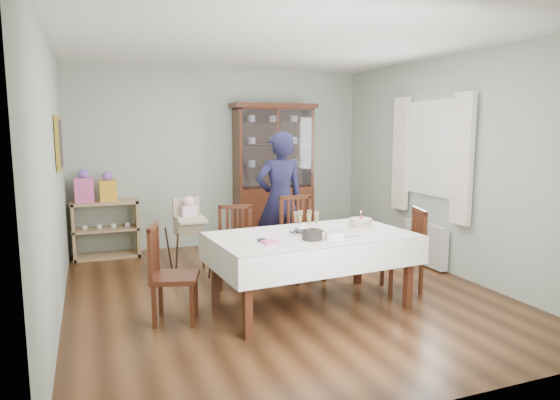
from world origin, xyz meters
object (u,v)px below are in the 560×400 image
chair_far_left (235,262)px  chair_far_right (302,255)px  chair_end_left (174,293)px  gift_bag_orange (108,188)px  champagne_tray (307,227)px  gift_bag_pink (84,188)px  high_chair (190,245)px  birthday_cake (361,223)px  dining_table (311,270)px  sideboard (106,229)px  chair_end_right (403,266)px  china_cabinet (273,172)px  woman (280,200)px

chair_far_left → chair_far_right: 0.83m
chair_end_left → gift_bag_orange: gift_bag_orange is taller
champagne_tray → gift_bag_pink: size_ratio=0.79×
high_chair → champagne_tray: (0.92, -1.45, 0.44)m
chair_far_left → birthday_cake: (1.13, -0.87, 0.54)m
dining_table → gift_bag_pink: size_ratio=4.56×
sideboard → chair_end_left: size_ratio=0.97×
birthday_cake → high_chair: bearing=137.6°
chair_far_right → gift_bag_orange: bearing=132.5°
dining_table → gift_bag_pink: (-2.12, 2.82, 0.62)m
chair_end_right → dining_table: bearing=-67.0°
dining_table → sideboard: 3.39m
china_cabinet → chair_far_right: (-0.33, -1.90, -0.83)m
dining_table → sideboard: size_ratio=2.31×
woman → champagne_tray: 1.46m
china_cabinet → chair_far_right: china_cabinet is taller
dining_table → high_chair: 1.78m
champagne_tray → china_cabinet: bearing=76.5°
chair_far_right → woman: 0.83m
chair_far_right → birthday_cake: chair_far_right is taller
chair_far_left → high_chair: high_chair is taller
chair_end_right → high_chair: size_ratio=0.92×
sideboard → gift_bag_orange: gift_bag_orange is taller
high_chair → gift_bag_pink: gift_bag_pink is taller
gift_bag_pink → birthday_cake: bearing=-44.9°
champagne_tray → chair_far_right: bearing=68.9°
sideboard → woman: (2.10, -1.34, 0.48)m
champagne_tray → birthday_cake: size_ratio=1.33×
chair_far_left → woman: woman is taller
birthday_cake → gift_bag_pink: size_ratio=0.59×
chair_end_right → gift_bag_pink: bearing=-112.5°
chair_end_left → gift_bag_orange: bearing=27.1°
chair_end_right → champagne_tray: (-1.22, -0.08, 0.55)m
dining_table → sideboard: bearing=123.3°
high_chair → china_cabinet: bearing=36.0°
high_chair → gift_bag_pink: (-1.18, 1.31, 0.61)m
chair_end_left → chair_end_right: bearing=-72.1°
china_cabinet → sideboard: size_ratio=2.42×
chair_far_right → gift_bag_pink: gift_bag_pink is taller
champagne_tray → birthday_cake: bearing=2.6°
china_cabinet → chair_far_right: 2.10m
chair_far_right → high_chair: (-1.25, 0.60, 0.09)m
chair_far_left → chair_end_right: bearing=-9.1°
china_cabinet → gift_bag_orange: china_cabinet is taller
dining_table → birthday_cake: (0.61, 0.09, 0.42)m
chair_end_left → gift_bag_pink: bearing=33.4°
woman → gift_bag_orange: bearing=-32.9°
chair_far_left → gift_bag_orange: (-1.29, 1.86, 0.71)m
chair_far_right → chair_end_left: (-1.67, -0.78, -0.02)m
china_cabinet → birthday_cake: china_cabinet is taller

